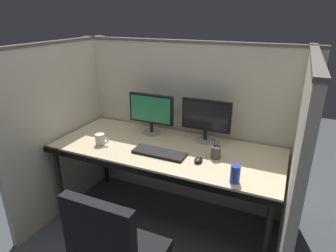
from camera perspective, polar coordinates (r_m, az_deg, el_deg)
name	(u,v)px	position (r m, az deg, el deg)	size (l,w,h in m)	color
ground_plane	(151,242)	(2.63, -3.35, -21.75)	(8.00, 8.00, 0.00)	#4C5156
cubicle_partition_rear	(185,125)	(2.79, 3.31, 0.21)	(2.21, 0.06, 1.57)	beige
cubicle_partition_left	(64,129)	(2.86, -19.79, -0.47)	(0.06, 1.41, 1.57)	beige
cubicle_partition_right	(295,174)	(2.14, 23.60, -8.58)	(0.06, 1.41, 1.57)	beige
desk	(165,154)	(2.44, -0.60, -5.51)	(1.90, 0.80, 0.74)	beige
monitor_left	(151,111)	(2.65, -3.34, 2.91)	(0.43, 0.17, 0.37)	gray
monitor_right	(206,118)	(2.50, 7.48, 1.59)	(0.43, 0.17, 0.37)	gray
keyboard_main	(159,153)	(2.33, -1.80, -5.28)	(0.43, 0.15, 0.02)	black
computer_mouse	(198,160)	(2.22, 6.00, -6.63)	(0.06, 0.10, 0.04)	black
soda_can	(235,174)	(1.99, 13.05, -9.14)	(0.07, 0.07, 0.12)	#263FB2
coffee_mug	(100,139)	(2.54, -13.14, -2.57)	(0.13, 0.08, 0.09)	silver
pen_cup	(216,152)	(2.28, 9.37, -5.10)	(0.08, 0.08, 0.17)	#4C4742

